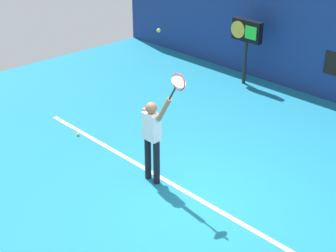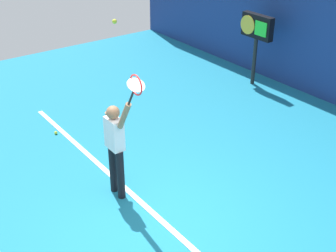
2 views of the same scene
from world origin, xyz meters
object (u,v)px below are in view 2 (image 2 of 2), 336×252
at_px(tennis_player, 115,144).
at_px(tennis_ball, 114,21).
at_px(tennis_racket, 135,87).
at_px(spare_ball, 56,133).
at_px(scoreboard_clock, 257,30).

relative_size(tennis_player, tennis_ball, 28.45).
bearing_deg(tennis_ball, tennis_player, 174.95).
height_order(tennis_racket, spare_ball, tennis_racket).
relative_size(tennis_player, spare_ball, 28.45).
distance_m(tennis_player, scoreboard_clock, 5.84).
height_order(tennis_player, tennis_racket, tennis_racket).
height_order(tennis_racket, tennis_ball, tennis_ball).
xyz_separation_m(tennis_player, spare_ball, (-2.63, 0.02, -0.98)).
bearing_deg(spare_ball, tennis_player, -0.38).
height_order(scoreboard_clock, spare_ball, scoreboard_clock).
distance_m(tennis_player, tennis_ball, 2.10).
bearing_deg(tennis_racket, tennis_ball, -178.02).
relative_size(tennis_player, scoreboard_clock, 1.04).
distance_m(tennis_player, tennis_racket, 1.43).
xyz_separation_m(tennis_racket, scoreboard_clock, (-2.79, 5.44, -0.80)).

